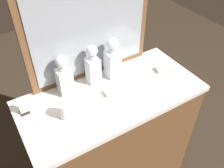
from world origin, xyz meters
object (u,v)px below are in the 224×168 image
object	(u,v)px
crystal_decanter_front	(112,61)
crystal_tumbler_front	(66,111)
silver_brush_rear	(166,68)
crystal_decanter_left	(64,78)
silver_brush_far_left	(114,90)
napkin_holder	(23,107)
crystal_decanter_rear	(93,68)

from	to	relation	value
crystal_decanter_front	crystal_tumbler_front	bearing A→B (deg)	-156.41
silver_brush_rear	crystal_decanter_left	bearing A→B (deg)	167.28
crystal_decanter_left	silver_brush_far_left	size ratio (longest dim) A/B	1.89
crystal_decanter_left	napkin_holder	xyz separation A→B (m)	(-0.27, -0.04, -0.06)
crystal_decanter_left	silver_brush_far_left	world-z (taller)	crystal_decanter_left
silver_brush_rear	crystal_decanter_front	bearing A→B (deg)	157.73
crystal_decanter_rear	silver_brush_far_left	size ratio (longest dim) A/B	1.90
crystal_decanter_front	napkin_holder	xyz separation A→B (m)	(-0.60, -0.03, -0.07)
crystal_decanter_rear	crystal_decanter_front	world-z (taller)	crystal_decanter_front
crystal_decanter_left	crystal_decanter_rear	bearing A→B (deg)	-0.09
silver_brush_far_left	napkin_holder	world-z (taller)	napkin_holder
crystal_decanter_rear	napkin_holder	distance (m)	0.47
crystal_decanter_left	silver_brush_rear	size ratio (longest dim) A/B	1.64
crystal_decanter_front	silver_brush_far_left	distance (m)	0.19
crystal_decanter_left	silver_brush_far_left	xyz separation A→B (m)	(0.25, -0.16, -0.09)
crystal_decanter_left	crystal_tumbler_front	xyz separation A→B (m)	(-0.08, -0.19, -0.06)
crystal_decanter_front	silver_brush_rear	xyz separation A→B (m)	(0.35, -0.14, -0.10)
crystal_decanter_rear	silver_brush_rear	world-z (taller)	crystal_decanter_rear
napkin_holder	silver_brush_far_left	bearing A→B (deg)	-12.87
napkin_holder	crystal_tumbler_front	bearing A→B (deg)	-38.57
crystal_decanter_front	silver_brush_rear	world-z (taller)	crystal_decanter_front
crystal_decanter_rear	crystal_tumbler_front	world-z (taller)	crystal_decanter_rear
silver_brush_far_left	napkin_holder	xyz separation A→B (m)	(-0.52, 0.12, 0.03)
napkin_holder	crystal_decanter_front	bearing A→B (deg)	2.68
crystal_decanter_rear	napkin_holder	bearing A→B (deg)	-175.27
crystal_decanter_rear	silver_brush_far_left	xyz separation A→B (m)	(0.06, -0.16, -0.09)
crystal_tumbler_front	silver_brush_far_left	distance (m)	0.33
crystal_decanter_rear	silver_brush_rear	size ratio (longest dim) A/B	1.65
crystal_decanter_front	napkin_holder	world-z (taller)	crystal_decanter_front
crystal_decanter_left	napkin_holder	size ratio (longest dim) A/B	2.42
crystal_decanter_rear	silver_brush_rear	bearing A→B (deg)	-17.50
crystal_tumbler_front	silver_brush_rear	xyz separation A→B (m)	(0.75, 0.04, -0.03)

